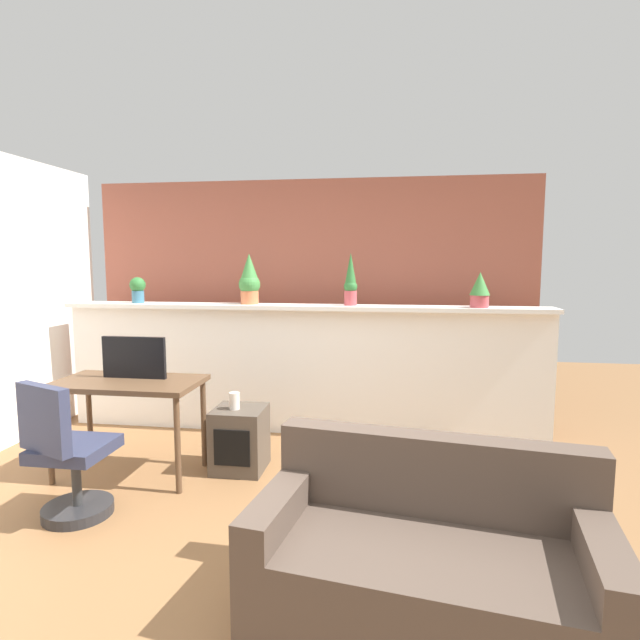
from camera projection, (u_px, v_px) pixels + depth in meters
ground_plane at (239, 543)px, 2.99m from camera, size 12.00×12.00×0.00m
divider_wall at (300, 371)px, 4.89m from camera, size 4.63×0.16×1.21m
plant_shelf at (299, 307)px, 4.78m from camera, size 4.63×0.31×0.04m
brick_wall_behind at (310, 299)px, 5.40m from camera, size 4.63×0.10×2.50m
potted_plant_0 at (138, 289)px, 4.98m from camera, size 0.15×0.15×0.25m
potted_plant_1 at (249, 280)px, 4.85m from camera, size 0.21×0.21×0.48m
potted_plant_2 at (351, 281)px, 4.70m from camera, size 0.13×0.13×0.49m
potted_plant_3 at (480, 289)px, 4.49m from camera, size 0.18×0.18×0.32m
desk at (128, 391)px, 3.88m from camera, size 1.10×0.60×0.75m
tv_monitor at (134, 357)px, 3.93m from camera, size 0.51×0.04×0.33m
office_chair at (67, 461)px, 3.23m from camera, size 0.51×0.51×0.91m
side_cube_shelf at (240, 439)px, 4.02m from camera, size 0.40×0.41×0.50m
vase_on_shelf at (234, 401)px, 3.96m from camera, size 0.08×0.08×0.13m
couch at (427, 562)px, 2.32m from camera, size 1.66×0.99×0.80m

